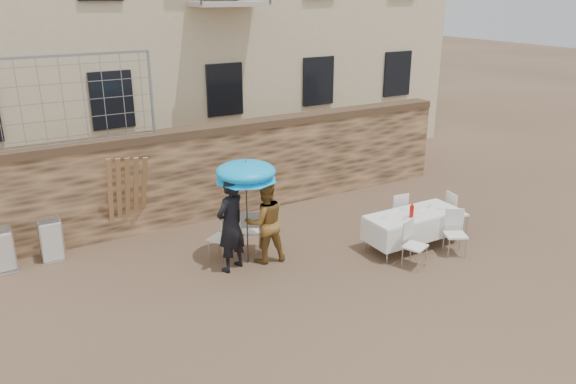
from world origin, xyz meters
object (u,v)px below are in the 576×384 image
table_chair_back (395,212)px  table_chair_front_left (415,245)px  couple_chair_right (251,230)px  table_chair_front_right (456,234)px  man_suit (231,225)px  woman_dress (265,222)px  chair_stack_right (50,237)px  umbrella (246,175)px  banquet_table (413,215)px  table_chair_side (457,212)px  chair_stack_left (1,246)px  couple_chair_left (220,237)px  soda_bottle (412,211)px

table_chair_back → table_chair_front_left: bearing=68.9°
couple_chair_right → table_chair_front_right: 4.24m
table_chair_front_right → man_suit: bearing=-175.1°
woman_dress → chair_stack_right: size_ratio=1.86×
table_chair_front_left → chair_stack_right: bearing=124.7°
umbrella → chair_stack_right: size_ratio=2.16×
couple_chair_right → table_chair_back: bearing=-162.7°
banquet_table → table_chair_front_left: (-0.60, -0.75, -0.25)m
table_chair_side → chair_stack_left: (-9.09, 3.21, -0.02)m
table_chair_front_right → banquet_table: bearing=150.5°
umbrella → couple_chair_right: 1.50m
table_chair_front_left → chair_stack_left: bearing=128.1°
banquet_table → table_chair_back: (0.20, 0.80, -0.25)m
umbrella → table_chair_side: 5.07m
couple_chair_left → chair_stack_right: 3.50m
umbrella → chair_stack_left: umbrella is taller
umbrella → couple_chair_left: 1.52m
table_chair_front_right → table_chair_side: same height
chair_stack_right → chair_stack_left: bearing=180.0°
banquet_table → table_chair_side: bearing=4.1°
banquet_table → table_chair_front_right: size_ratio=2.19×
couple_chair_left → table_chair_front_left: (3.18, -2.28, 0.00)m
couple_chair_left → chair_stack_left: bearing=-58.2°
couple_chair_left → soda_bottle: (3.58, -1.68, 0.43)m
soda_bottle → chair_stack_right: 7.46m
woman_dress → soda_bottle: woman_dress is taller
couple_chair_right → man_suit: bearing=67.9°
couple_chair_left → table_chair_front_right: 4.85m
banquet_table → table_chair_front_right: bearing=-56.3°
couple_chair_left → table_chair_front_left: same height
man_suit → banquet_table: 3.91m
woman_dress → umbrella: size_ratio=0.86×
umbrella → table_chair_front_left: 3.61m
table_chair_back → couple_chair_right: bearing=-6.3°
soda_bottle → table_chair_back: size_ratio=0.27×
table_chair_front_left → table_chair_back: (0.80, 1.55, 0.00)m
umbrella → banquet_table: size_ratio=0.95×
woman_dress → table_chair_back: woman_dress is taller
couple_chair_left → table_chair_back: 4.05m
umbrella → table_chair_side: size_ratio=2.07×
table_chair_front_right → umbrella: bearing=-178.4°
couple_chair_left → couple_chair_right: 0.70m
woman_dress → chair_stack_left: (-4.66, 2.33, -0.40)m
chair_stack_right → soda_bottle: bearing=-27.7°
soda_bottle → chair_stack_right: (-6.59, 3.46, -0.45)m
man_suit → soda_bottle: man_suit is taller
woman_dress → chair_stack_left: 5.23m
woman_dress → table_chair_back: 3.26m
couple_chair_left → soda_bottle: soda_bottle is taller
table_chair_front_left → man_suit: bearing=129.5°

